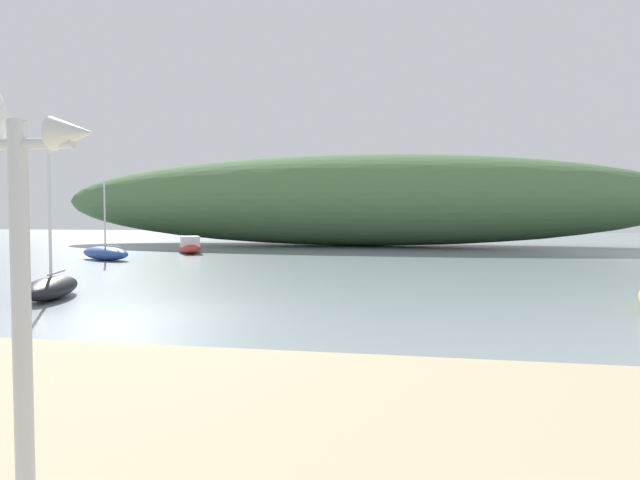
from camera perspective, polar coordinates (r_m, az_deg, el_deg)
ground_plane at (r=13.68m, az=-15.61°, el=-7.19°), size 120.00×120.00×0.00m
distant_hill at (r=41.48m, az=3.54°, el=3.93°), size 44.63×10.52×6.47m
sailboat_east_reach at (r=17.35m, az=-24.99°, el=-4.22°), size 1.93×3.19×3.92m
motorboat_far_right at (r=34.36m, az=-12.74°, el=-0.63°), size 3.08×4.33×0.99m
sailboat_outer_mooring at (r=30.41m, az=-20.41°, el=-1.21°), size 3.73×2.84×3.95m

